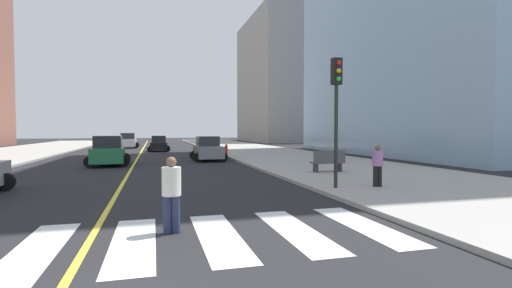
# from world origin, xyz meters

# --- Properties ---
(sidewalk_kerb_east) EXTENTS (10.00, 120.00, 0.15)m
(sidewalk_kerb_east) POSITION_xyz_m (12.20, 20.00, 0.07)
(sidewalk_kerb_east) COLOR #9E9B93
(sidewalk_kerb_east) RESTS_ON ground
(crosswalk_paint) EXTENTS (13.50, 4.00, 0.01)m
(crosswalk_paint) POSITION_xyz_m (0.00, 4.00, 0.01)
(crosswalk_paint) COLOR silver
(crosswalk_paint) RESTS_ON ground
(lane_divider_paint) EXTENTS (0.16, 80.00, 0.01)m
(lane_divider_paint) POSITION_xyz_m (0.00, 40.00, 0.01)
(lane_divider_paint) COLOR yellow
(lane_divider_paint) RESTS_ON ground
(parking_garage_concrete) EXTENTS (18.00, 24.00, 24.76)m
(parking_garage_concrete) POSITION_xyz_m (28.98, 68.64, 12.38)
(parking_garage_concrete) COLOR #9E9B93
(parking_garage_concrete) RESTS_ON ground
(car_white_nearest) EXTENTS (2.75, 4.38, 1.95)m
(car_white_nearest) POSITION_xyz_m (-1.93, 47.20, 0.91)
(car_white_nearest) COLOR silver
(car_white_nearest) RESTS_ON ground
(car_black_third) EXTENTS (2.47, 3.90, 1.72)m
(car_black_third) POSITION_xyz_m (1.86, 38.14, 0.80)
(car_black_third) COLOR black
(car_black_third) RESTS_ON ground
(car_green_fourth) EXTENTS (2.87, 4.48, 1.97)m
(car_green_fourth) POSITION_xyz_m (-1.59, 22.39, 0.92)
(car_green_fourth) COLOR #236B42
(car_green_fourth) RESTS_ON ground
(car_gray_fifth) EXTENTS (2.60, 4.17, 1.86)m
(car_gray_fifth) POSITION_xyz_m (5.36, 24.72, 0.87)
(car_gray_fifth) COLOR slate
(car_gray_fifth) RESTS_ON ground
(traffic_light_near_corner) EXTENTS (0.36, 0.41, 4.91)m
(traffic_light_near_corner) POSITION_xyz_m (8.01, 8.75, 3.59)
(traffic_light_near_corner) COLOR black
(traffic_light_near_corner) RESTS_ON sidewalk_kerb_east
(park_bench) EXTENTS (1.80, 0.56, 1.12)m
(park_bench) POSITION_xyz_m (10.15, 13.75, 0.69)
(park_bench) COLOR #47474C
(park_bench) RESTS_ON sidewalk_kerb_east
(pedestrian_crossing) EXTENTS (0.43, 0.43, 1.74)m
(pedestrian_crossing) POSITION_xyz_m (1.71, 4.52, 0.96)
(pedestrian_crossing) COLOR #232847
(pedestrian_crossing) RESTS_ON ground
(pedestrian_waiting_east) EXTENTS (0.40, 0.40, 1.62)m
(pedestrian_waiting_east) POSITION_xyz_m (9.70, 8.59, 1.04)
(pedestrian_waiting_east) COLOR black
(pedestrian_waiting_east) RESTS_ON sidewalk_kerb_east
(fire_hydrant) EXTENTS (0.26, 0.26, 0.89)m
(fire_hydrant) POSITION_xyz_m (7.77, 29.86, 0.58)
(fire_hydrant) COLOR red
(fire_hydrant) RESTS_ON sidewalk_kerb_east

